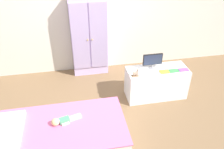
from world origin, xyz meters
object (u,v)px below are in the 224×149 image
at_px(wardrobe, 89,36).
at_px(rocking_horse_toy, 136,73).
at_px(book_purple, 183,70).
at_px(bed, 63,134).
at_px(tv_stand, 156,83).
at_px(book_yellow, 164,72).
at_px(tv_monitor, 153,60).
at_px(doll, 61,121).
at_px(book_green, 174,71).

xyz_separation_m(wardrobe, rocking_horse_toy, (0.59, -1.08, -0.17)).
bearing_deg(book_purple, bed, -161.24).
height_order(tv_stand, book_purple, book_purple).
height_order(bed, book_yellow, book_yellow).
height_order(bed, rocking_horse_toy, rocking_horse_toy).
height_order(wardrobe, tv_monitor, wardrobe).
relative_size(doll, wardrobe, 0.26).
height_order(doll, book_purple, book_purple).
bearing_deg(book_yellow, rocking_horse_toy, -176.69).
distance_m(wardrobe, rocking_horse_toy, 1.24).
height_order(doll, tv_monitor, tv_monitor).
relative_size(wardrobe, tv_stand, 1.52).
bearing_deg(book_green, wardrobe, 139.03).
bearing_deg(tv_monitor, wardrobe, 135.55).
bearing_deg(book_purple, book_green, 180.00).
distance_m(bed, wardrobe, 1.89).
bearing_deg(bed, tv_monitor, 29.18).
relative_size(book_yellow, book_green, 0.91).
height_order(wardrobe, rocking_horse_toy, wardrobe).
height_order(tv_monitor, book_green, tv_monitor).
height_order(book_yellow, book_purple, book_yellow).
distance_m(tv_stand, rocking_horse_toy, 0.52).
xyz_separation_m(tv_stand, book_green, (0.23, -0.09, 0.26)).
height_order(doll, tv_stand, tv_stand).
xyz_separation_m(book_yellow, book_purple, (0.32, 0.00, -0.00)).
bearing_deg(bed, book_yellow, 22.14).
distance_m(wardrobe, book_yellow, 1.50).
xyz_separation_m(tv_monitor, book_green, (0.30, -0.16, -0.14)).
height_order(tv_monitor, book_yellow, tv_monitor).
bearing_deg(wardrobe, tv_stand, -44.28).
distance_m(doll, book_green, 1.87).
distance_m(bed, book_purple, 2.07).
xyz_separation_m(doll, rocking_horse_toy, (1.14, 0.57, 0.24)).
bearing_deg(book_yellow, tv_monitor, 133.02).
distance_m(rocking_horse_toy, book_yellow, 0.47).
xyz_separation_m(rocking_horse_toy, book_purple, (0.79, 0.03, -0.06)).
bearing_deg(wardrobe, doll, -108.54).
relative_size(tv_monitor, book_green, 2.05).
relative_size(book_yellow, book_purple, 0.90).
bearing_deg(rocking_horse_toy, doll, -153.36).
distance_m(tv_stand, tv_monitor, 0.41).
bearing_deg(book_yellow, bed, -157.86).
height_order(rocking_horse_toy, book_green, rocking_horse_toy).
distance_m(rocking_horse_toy, book_purple, 0.79).
xyz_separation_m(bed, book_green, (1.76, 0.65, 0.37)).
relative_size(rocking_horse_toy, book_green, 0.84).
distance_m(bed, rocking_horse_toy, 1.37).
bearing_deg(book_green, tv_monitor, 152.03).
bearing_deg(tv_monitor, doll, -152.51).
xyz_separation_m(tv_stand, tv_monitor, (-0.08, 0.07, 0.40)).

